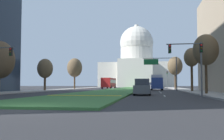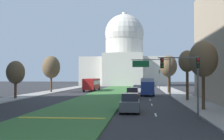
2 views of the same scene
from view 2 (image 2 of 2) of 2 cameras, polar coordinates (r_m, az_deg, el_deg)
The scene contains 20 objects.
ground_plane at distance 65.11m, azimuth -0.20°, elevation -4.26°, with size 260.00×260.00×0.00m, color #2B2B2D.
grass_median at distance 59.85m, azimuth -0.70°, elevation -4.47°, with size 7.89×95.15×0.14m, color #386B33.
median_curb_nose at distance 25.28m, azimuth -9.34°, elevation -8.81°, with size 7.10×0.50×0.04m, color gold.
lane_dashes_right at distance 58.90m, azimuth 6.73°, elevation -4.58°, with size 0.16×61.07×0.01m.
sidewalk_left at distance 57.75m, azimuth -14.73°, elevation -4.55°, with size 4.00×95.15×0.15m, color #9E9991.
sidewalk_right at distance 54.70m, azimuth 12.91°, elevation -4.75°, with size 4.00×95.15×0.15m, color #9E9991.
capitol_building at distance 117.31m, azimuth 2.30°, elevation 2.27°, with size 31.93×22.89×28.19m.
traffic_light_near_right at distance 25.59m, azimuth 13.86°, elevation -0.54°, with size 3.34×0.35×5.20m.
traffic_light_far_right at distance 77.84m, azimuth 8.81°, elevation -1.30°, with size 0.28×0.35×5.20m.
overhead_guide_sign at distance 51.35m, azimuth 8.00°, elevation 0.15°, with size 6.54×0.20×6.50m.
street_tree_right_near at distance 32.67m, azimuth 16.63°, elevation 1.91°, with size 2.96×2.96×7.14m.
street_tree_left_mid at distance 49.10m, azimuth -17.54°, elevation -0.47°, with size 2.84×2.84×5.89m.
street_tree_right_mid at distance 44.73m, azimuth 13.84°, elevation 1.45°, with size 2.48×2.48×7.21m.
street_tree_left_far at distance 67.33m, azimuth -11.26°, elevation 0.51°, with size 3.85×3.85×7.90m.
street_tree_right_far at distance 63.66m, azimuth 10.47°, elevation 0.70°, with size 3.51×3.51×7.80m.
sedan_lead_stopped at distance 30.25m, azimuth 3.39°, elevation -6.22°, with size 1.92×4.67×1.85m.
sedan_midblock at distance 47.13m, azimuth 3.82°, elevation -4.44°, with size 1.94×4.42×1.78m.
sedan_distant at distance 64.14m, azimuth 4.81°, elevation -3.59°, with size 2.11×4.32×1.70m.
box_truck_delivery at distance 55.40m, azimuth 6.58°, elevation -3.06°, with size 2.40×6.40×3.20m.
city_bus at distance 72.79m, azimuth -3.81°, elevation -2.54°, with size 2.62×11.00×2.95m.
Camera 2 is at (6.37, -11.83, 3.54)m, focal length 49.05 mm.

